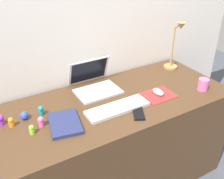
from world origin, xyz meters
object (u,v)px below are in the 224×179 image
coffee_mug (203,84)px  toy_figurine_purple (1,120)px  cell_phone (138,114)px  keyboard (117,108)px  toy_figurine_lime (32,129)px  notebook_pad (65,123)px  toy_figurine_orange (11,122)px  toy_figurine_teal (41,110)px  toy_figurine_blue (24,116)px  toy_figurine_pink (41,121)px  laptop (94,82)px  mouse (158,92)px  desk_lamp (175,47)px

coffee_mug → toy_figurine_purple: (-1.30, 0.30, -0.01)m
cell_phone → toy_figurine_purple: (-0.73, 0.32, 0.03)m
keyboard → toy_figurine_purple: bearing=162.3°
toy_figurine_lime → notebook_pad: bearing=-4.4°
toy_figurine_orange → toy_figurine_lime: (0.08, -0.12, -0.00)m
toy_figurine_teal → toy_figurine_lime: size_ratio=1.09×
toy_figurine_blue → toy_figurine_pink: (0.07, -0.11, 0.01)m
laptop → notebook_pad: laptop is taller
mouse → toy_figurine_blue: bearing=168.4°
keyboard → laptop: bearing=91.2°
cell_phone → notebook_pad: notebook_pad is taller
mouse → coffee_mug: 0.33m
mouse → toy_figurine_teal: (-0.76, 0.17, 0.01)m
keyboard → toy_figurine_purple: (-0.65, 0.21, 0.02)m
toy_figurine_blue → cell_phone: bearing=-26.4°
desk_lamp → toy_figurine_blue: size_ratio=7.74×
coffee_mug → mouse: bearing=161.1°
desk_lamp → toy_figurine_orange: desk_lamp is taller
notebook_pad → coffee_mug: bearing=5.0°
toy_figurine_blue → coffee_mug: bearing=-13.6°
notebook_pad → coffee_mug: 0.99m
cell_phone → toy_figurine_lime: (-0.60, 0.15, 0.02)m
cell_phone → toy_figurine_pink: (-0.54, 0.19, 0.03)m
toy_figurine_lime → desk_lamp: bearing=11.1°
keyboard → desk_lamp: size_ratio=1.04×
toy_figurine_blue → toy_figurine_purple: toy_figurine_purple is taller
coffee_mug → toy_figurine_blue: coffee_mug is taller
coffee_mug → toy_figurine_orange: size_ratio=1.42×
desk_lamp → toy_figurine_orange: (-1.30, -0.12, -0.16)m
laptop → toy_figurine_lime: laptop is taller
desk_lamp → coffee_mug: size_ratio=4.68×
keyboard → mouse: mouse is taller
toy_figurine_blue → laptop: bearing=12.9°
notebook_pad → toy_figurine_orange: bearing=164.2°
keyboard → cell_phone: 0.14m
toy_figurine_lime → toy_figurine_blue: toy_figurine_lime is taller
desk_lamp → mouse: bearing=-144.3°
notebook_pad → keyboard: bearing=7.8°
desk_lamp → toy_figurine_purple: desk_lamp is taller
mouse → toy_figurine_pink: toy_figurine_pink is taller
laptop → toy_figurine_purple: laptop is taller
laptop → mouse: laptop is taller
toy_figurine_blue → toy_figurine_purple: 0.13m
toy_figurine_pink → toy_figurine_purple: (-0.19, 0.13, 0.00)m
toy_figurine_teal → cell_phone: bearing=-30.1°
cell_phone → toy_figurine_teal: toy_figurine_teal is taller
laptop → desk_lamp: bearing=-2.7°
coffee_mug → toy_figurine_teal: bearing=165.5°
notebook_pad → toy_figurine_teal: bearing=129.2°
desk_lamp → toy_figurine_pink: (-1.15, -0.20, -0.15)m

